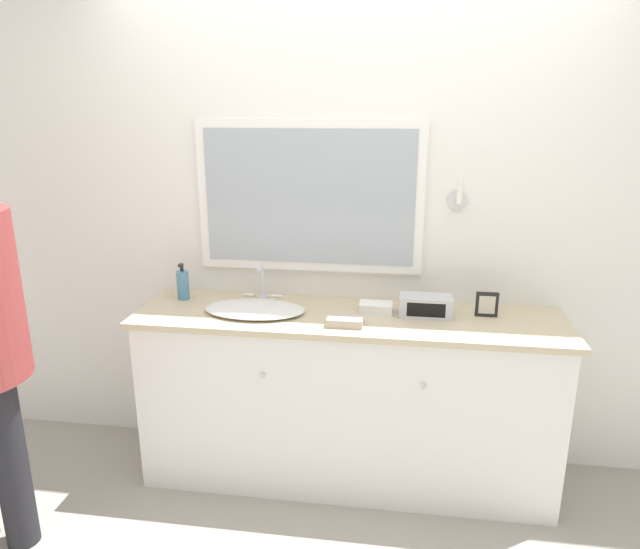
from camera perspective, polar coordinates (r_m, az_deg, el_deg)
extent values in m
plane|color=#9E998E|center=(2.97, 1.95, -22.66)|extent=(14.00, 14.00, 0.00)
cube|color=white|center=(2.96, 3.48, 4.76)|extent=(8.00, 0.06, 2.55)
cube|color=white|center=(2.92, -1.08, 7.77)|extent=(1.16, 0.04, 0.77)
cube|color=#9EA8B2|center=(2.90, -1.15, 7.71)|extent=(1.07, 0.01, 0.68)
cylinder|color=silver|center=(2.90, 13.55, 7.18)|extent=(0.09, 0.01, 0.09)
cylinder|color=silver|center=(2.85, 13.63, 7.02)|extent=(0.02, 0.10, 0.02)
cylinder|color=white|center=(2.79, 13.82, 8.28)|extent=(0.02, 0.02, 0.14)
cube|color=white|center=(2.97, 2.69, -12.50)|extent=(2.03, 0.51, 0.87)
cube|color=#C6B793|center=(2.78, 2.81, -4.36)|extent=(2.09, 0.54, 0.03)
sphere|color=silver|center=(2.68, -5.73, -10.06)|extent=(0.02, 0.02, 0.02)
sphere|color=silver|center=(2.62, 10.31, -10.98)|extent=(0.02, 0.02, 0.02)
ellipsoid|color=white|center=(2.82, -6.55, -3.44)|extent=(0.50, 0.30, 0.03)
cylinder|color=silver|center=(2.98, -5.72, -2.38)|extent=(0.06, 0.06, 0.03)
cylinder|color=silver|center=(2.95, -5.77, -0.65)|extent=(0.02, 0.02, 0.16)
cylinder|color=silver|center=(2.90, -5.98, 0.64)|extent=(0.02, 0.07, 0.02)
cylinder|color=white|center=(3.00, -7.12, -2.04)|extent=(0.05, 0.02, 0.02)
cylinder|color=white|center=(2.96, -4.31, -2.18)|extent=(0.06, 0.02, 0.02)
cylinder|color=teal|center=(3.07, -13.54, -1.03)|extent=(0.06, 0.06, 0.15)
cylinder|color=black|center=(3.04, -13.66, 0.65)|extent=(0.02, 0.02, 0.04)
cube|color=black|center=(3.03, -13.76, 0.91)|extent=(0.02, 0.03, 0.01)
cube|color=#BCBCC1|center=(2.80, 10.52, -3.10)|extent=(0.25, 0.13, 0.10)
cube|color=black|center=(2.74, 10.56, -3.51)|extent=(0.18, 0.01, 0.07)
cube|color=black|center=(2.85, 16.34, -2.89)|extent=(0.11, 0.01, 0.12)
cube|color=beige|center=(2.85, 16.36, -2.94)|extent=(0.08, 0.00, 0.09)
cube|color=#B7A899|center=(2.65, 2.54, -4.69)|extent=(0.17, 0.11, 0.04)
cube|color=white|center=(2.82, 5.60, -3.33)|extent=(0.16, 0.10, 0.05)
cylinder|color=#232328|center=(2.90, -28.49, -16.29)|extent=(0.14, 0.14, 0.80)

